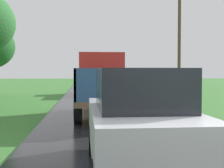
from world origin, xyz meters
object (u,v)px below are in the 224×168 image
object	(u,v)px
banana_truck_near	(103,83)
following_car	(138,120)
utility_pole_roadside	(179,37)
banana_truck_far	(96,78)

from	to	relation	value
banana_truck_near	following_car	world-z (taller)	banana_truck_near
utility_pole_roadside	following_car	world-z (taller)	utility_pole_roadside
utility_pole_roadside	banana_truck_near	bearing A→B (deg)	-135.87
banana_truck_near	banana_truck_far	bearing A→B (deg)	89.20
following_car	banana_truck_near	bearing A→B (deg)	91.02
banana_truck_near	utility_pole_roadside	size ratio (longest dim) A/B	0.75
banana_truck_far	utility_pole_roadside	xyz separation A→B (m)	(5.04, -8.11, 2.74)
utility_pole_roadside	banana_truck_far	bearing A→B (deg)	121.85
banana_truck_near	utility_pole_roadside	bearing A→B (deg)	44.13
banana_truck_far	utility_pole_roadside	size ratio (longest dim) A/B	0.75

